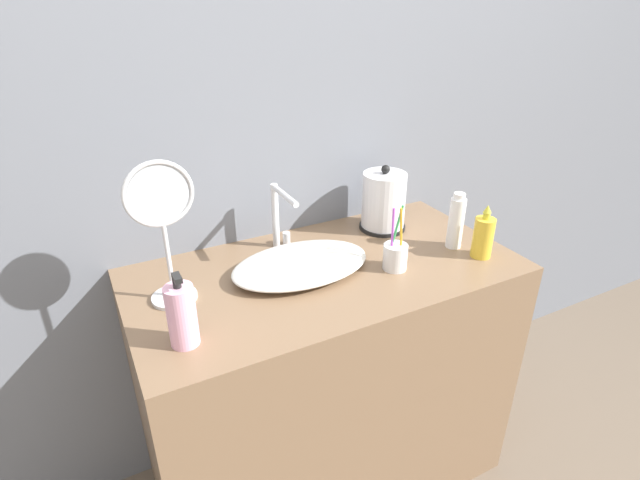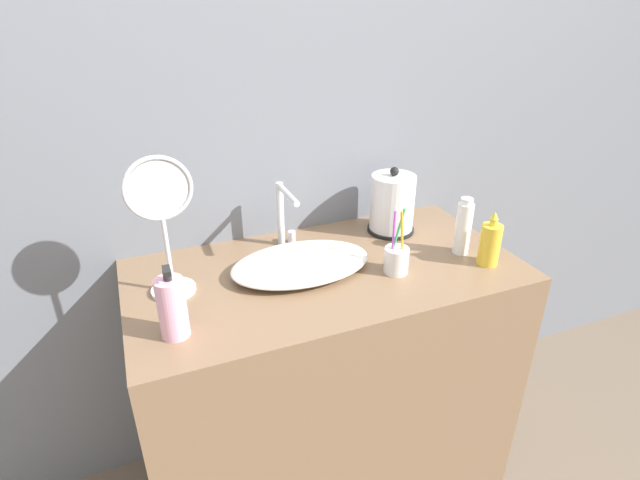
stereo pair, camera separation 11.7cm
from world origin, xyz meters
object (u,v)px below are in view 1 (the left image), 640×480
at_px(electric_kettle, 383,203).
at_px(mouthwash_bottle, 483,236).
at_px(faucet, 279,213).
at_px(shampoo_bottle, 456,222).
at_px(lotion_bottle, 182,315).
at_px(toothbrush_cup, 395,255).
at_px(vanity_mirror, 163,224).

xyz_separation_m(electric_kettle, mouthwash_bottle, (0.16, -0.31, -0.03)).
distance_m(faucet, shampoo_bottle, 0.55).
xyz_separation_m(lotion_bottle, shampoo_bottle, (0.88, 0.09, 0.01)).
relative_size(toothbrush_cup, shampoo_bottle, 1.11).
bearing_deg(mouthwash_bottle, electric_kettle, 116.86).
relative_size(toothbrush_cup, mouthwash_bottle, 1.19).
xyz_separation_m(toothbrush_cup, vanity_mirror, (-0.61, 0.14, 0.18)).
relative_size(lotion_bottle, mouthwash_bottle, 1.11).
bearing_deg(faucet, vanity_mirror, -160.22).
relative_size(shampoo_bottle, vanity_mirror, 0.47).
height_order(toothbrush_cup, mouthwash_bottle, toothbrush_cup).
bearing_deg(electric_kettle, lotion_bottle, -157.73).
height_order(electric_kettle, shampoo_bottle, electric_kettle).
relative_size(faucet, vanity_mirror, 0.55).
bearing_deg(faucet, mouthwash_bottle, -32.00).
xyz_separation_m(shampoo_bottle, vanity_mirror, (-0.86, 0.11, 0.13)).
xyz_separation_m(faucet, shampoo_bottle, (0.49, -0.24, -0.03)).
relative_size(lotion_bottle, shampoo_bottle, 1.04).
height_order(lotion_bottle, vanity_mirror, vanity_mirror).
relative_size(faucet, toothbrush_cup, 1.04).
bearing_deg(mouthwash_bottle, lotion_bottle, -179.90).
bearing_deg(faucet, toothbrush_cup, -47.42).
distance_m(lotion_bottle, shampoo_bottle, 0.88).
relative_size(electric_kettle, mouthwash_bottle, 1.33).
bearing_deg(vanity_mirror, faucet, 19.78).
bearing_deg(mouthwash_bottle, vanity_mirror, 167.49).
distance_m(electric_kettle, lotion_bottle, 0.81).
relative_size(shampoo_bottle, mouthwash_bottle, 1.07).
distance_m(electric_kettle, mouthwash_bottle, 0.34).
distance_m(toothbrush_cup, shampoo_bottle, 0.25).
xyz_separation_m(faucet, electric_kettle, (0.37, -0.02, -0.03)).
bearing_deg(shampoo_bottle, faucet, 154.08).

